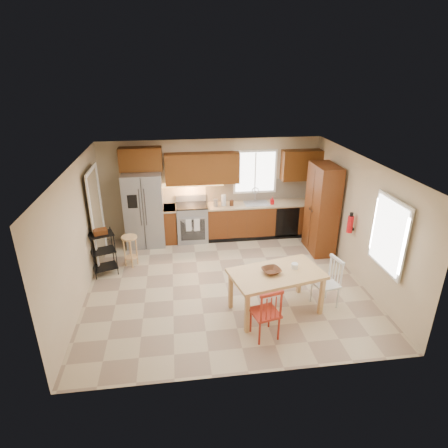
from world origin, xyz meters
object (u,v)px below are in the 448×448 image
Objects in this scene: pantry at (322,209)px; table_jar at (295,267)px; refrigerator at (144,209)px; chair_red at (265,312)px; bar_stool at (131,251)px; utility_cart at (103,253)px; chair_white at (326,283)px; fire_extinguisher at (350,224)px; range_stove at (192,223)px; soap_bottle at (272,200)px; dining_table at (276,292)px; table_bowl at (271,273)px.

pantry is 14.97× the size of table_jar.
refrigerator reaches higher than chair_red.
bar_stool is at bearing 118.47° from chair_red.
utility_cart is (-3.61, 1.67, -0.33)m from table_jar.
chair_white is 6.71× the size of table_jar.
pantry is at bearing -12.62° from refrigerator.
fire_extinguisher is at bearing -51.52° from chair_white.
range_stove is 0.94× the size of utility_cart.
soap_bottle reaches higher than dining_table.
fire_extinguisher is 2.33m from dining_table.
chair_white is at bearing -21.72° from bar_stool.
chair_white reaches higher than table_bowl.
table_bowl is at bearing 167.15° from dining_table.
fire_extinguisher is 0.37× the size of utility_cart.
soap_bottle reaches higher than range_stove.
pantry reaches higher than chair_white.
chair_red is 0.77m from table_bowl.
pantry reaches higher than fire_extinguisher.
dining_table is at bearing -126.58° from pantry.
soap_bottle is at bearing 75.44° from table_bowl.
utility_cart is (-0.52, -0.30, 0.14)m from bar_stool.
chair_red is at bearing -140.22° from fire_extinguisher.
chair_white is (-0.72, -2.20, -0.58)m from pantry.
bar_stool is at bearing -104.16° from refrigerator.
table_bowl is (-0.10, 0.00, 0.40)m from dining_table.
chair_red is at bearing -41.71° from bar_stool.
refrigerator is at bearing 179.55° from soap_bottle.
table_jar is 0.20× the size of bar_stool.
fire_extinguisher reaches higher than table_bowl.
dining_table is at bearing 48.85° from chair_red.
pantry reaches higher than utility_cart.
refrigerator is 1.93× the size of chair_red.
refrigerator is at bearing 106.10° from chair_red.
fire_extinguisher is 1.60m from chair_white.
soap_bottle reaches higher than bar_stool.
refrigerator is at bearing 167.38° from pantry.
table_bowl is at bearing -48.66° from utility_cart.
soap_bottle is at bearing 61.45° from chair_red.
utility_cart is at bearing 150.83° from table_bowl.
range_stove is 2.10m from soap_bottle.
range_stove is at bearing 46.08° from bar_stool.
range_stove is 2.84× the size of table_bowl.
table_bowl is 2.31× the size of table_jar.
refrigerator reaches higher than fire_extinguisher.
range_stove is at bearing 91.09° from chair_red.
table_bowl is (-1.77, -2.25, -0.26)m from pantry.
dining_table is 4.94× the size of table_bowl.
refrigerator reaches higher than range_stove.
soap_bottle is 0.20× the size of chair_red.
soap_bottle is at bearing -0.36° from utility_cart.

